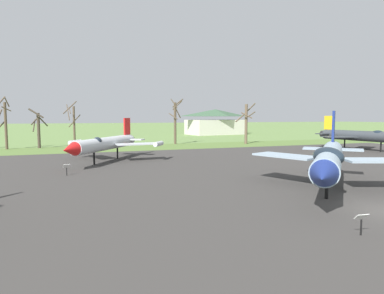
% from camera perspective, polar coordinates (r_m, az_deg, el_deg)
% --- Properties ---
extents(asphalt_apron, '(85.52, 48.87, 0.05)m').
position_cam_1_polar(asphalt_apron, '(33.75, 10.65, -4.28)').
color(asphalt_apron, '#383533').
rests_on(asphalt_apron, ground).
extents(grass_verge_strip, '(145.52, 12.00, 0.06)m').
position_cam_1_polar(grass_verge_strip, '(61.66, -4.03, 0.06)').
color(grass_verge_strip, '#547134').
rests_on(grass_verge_strip, ground).
extents(jet_fighter_front_left, '(14.21, 14.21, 6.09)m').
position_cam_1_polar(jet_fighter_front_left, '(26.59, 22.59, -1.78)').
color(jet_fighter_front_left, '#8EA3B2').
rests_on(jet_fighter_front_left, ground).
extents(info_placard_front_left, '(0.66, 0.34, 1.07)m').
position_cam_1_polar(info_placard_front_left, '(17.55, 27.15, -11.34)').
color(info_placard_front_left, black).
rests_on(info_placard_front_left, ground).
extents(jet_fighter_rear_left, '(12.43, 17.48, 5.74)m').
position_cam_1_polar(jet_fighter_rear_left, '(60.97, 27.49, 1.72)').
color(jet_fighter_rear_left, '#33383D').
rests_on(jet_fighter_rear_left, ground).
extents(jet_fighter_rear_right, '(12.71, 14.86, 5.40)m').
position_cam_1_polar(jet_fighter_rear_right, '(41.87, -14.67, 0.61)').
color(jet_fighter_rear_right, silver).
rests_on(jet_fighter_rear_right, ground).
extents(info_placard_rear_right, '(0.62, 0.39, 1.12)m').
position_cam_1_polar(info_placard_rear_right, '(33.25, -20.80, -3.44)').
color(info_placard_rear_right, black).
rests_on(info_placard_rear_right, ground).
extents(bare_tree_left_of_center, '(2.68, 2.70, 9.08)m').
position_cam_1_polar(bare_tree_left_of_center, '(64.34, -29.56, 3.72)').
color(bare_tree_left_of_center, brown).
rests_on(bare_tree_left_of_center, ground).
extents(bare_tree_center, '(3.01, 2.82, 7.04)m').
position_cam_1_polar(bare_tree_center, '(64.13, -24.97, 3.02)').
color(bare_tree_center, '#42382D').
rests_on(bare_tree_center, ground).
extents(bare_tree_right_of_center, '(2.93, 2.98, 8.39)m').
position_cam_1_polar(bare_tree_right_of_center, '(61.37, -19.75, 3.71)').
color(bare_tree_right_of_center, brown).
rests_on(bare_tree_right_of_center, ground).
extents(bare_tree_far_right, '(3.17, 3.18, 9.28)m').
position_cam_1_polar(bare_tree_far_right, '(67.31, -2.89, 4.56)').
color(bare_tree_far_right, brown).
rests_on(bare_tree_far_right, ground).
extents(bare_tree_backdrop_extra, '(3.96, 3.73, 8.40)m').
position_cam_1_polar(bare_tree_backdrop_extra, '(68.69, 9.29, 4.23)').
color(bare_tree_backdrop_extra, brown).
rests_on(bare_tree_backdrop_extra, ground).
extents(visitor_building, '(19.27, 12.79, 7.98)m').
position_cam_1_polar(visitor_building, '(105.82, 4.03, 4.29)').
color(visitor_building, beige).
rests_on(visitor_building, ground).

